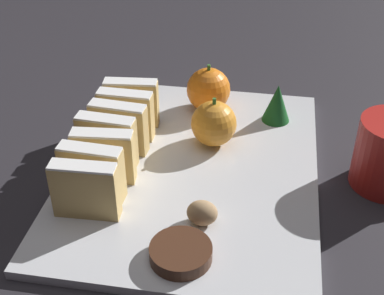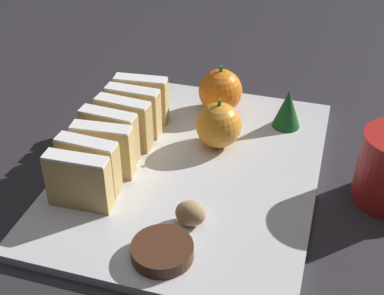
% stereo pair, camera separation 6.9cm
% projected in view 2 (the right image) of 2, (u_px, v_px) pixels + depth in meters
% --- Properties ---
extents(ground_plane, '(6.00, 6.00, 0.00)m').
position_uv_depth(ground_plane, '(192.00, 173.00, 0.71)').
color(ground_plane, '#28262B').
extents(serving_platter, '(0.33, 0.42, 0.01)m').
position_uv_depth(serving_platter, '(192.00, 170.00, 0.71)').
color(serving_platter, silver).
rests_on(serving_platter, ground_plane).
extents(stollen_slice_front, '(0.08, 0.02, 0.07)m').
position_uv_depth(stollen_slice_front, '(79.00, 182.00, 0.62)').
color(stollen_slice_front, tan).
rests_on(stollen_slice_front, serving_platter).
extents(stollen_slice_second, '(0.08, 0.03, 0.07)m').
position_uv_depth(stollen_slice_second, '(89.00, 165.00, 0.65)').
color(stollen_slice_second, tan).
rests_on(stollen_slice_second, serving_platter).
extents(stollen_slice_third, '(0.08, 0.03, 0.07)m').
position_uv_depth(stollen_slice_third, '(103.00, 150.00, 0.67)').
color(stollen_slice_third, tan).
rests_on(stollen_slice_third, serving_platter).
extents(stollen_slice_fourth, '(0.08, 0.03, 0.07)m').
position_uv_depth(stollen_slice_fourth, '(110.00, 135.00, 0.70)').
color(stollen_slice_fourth, tan).
rests_on(stollen_slice_fourth, serving_platter).
extents(stollen_slice_fifth, '(0.08, 0.03, 0.07)m').
position_uv_depth(stollen_slice_fifth, '(124.00, 123.00, 0.73)').
color(stollen_slice_fifth, tan).
rests_on(stollen_slice_fifth, serving_platter).
extents(stollen_slice_sixth, '(0.08, 0.02, 0.07)m').
position_uv_depth(stollen_slice_sixth, '(133.00, 111.00, 0.75)').
color(stollen_slice_sixth, tan).
rests_on(stollen_slice_sixth, serving_platter).
extents(stollen_slice_back, '(0.08, 0.03, 0.07)m').
position_uv_depth(stollen_slice_back, '(141.00, 99.00, 0.78)').
color(stollen_slice_back, tan).
rests_on(stollen_slice_back, serving_platter).
extents(orange_near, '(0.06, 0.06, 0.07)m').
position_uv_depth(orange_near, '(219.00, 125.00, 0.73)').
color(orange_near, orange).
rests_on(orange_near, serving_platter).
extents(orange_far, '(0.07, 0.07, 0.07)m').
position_uv_depth(orange_far, '(222.00, 91.00, 0.80)').
color(orange_far, orange).
rests_on(orange_far, serving_platter).
extents(walnut, '(0.04, 0.03, 0.03)m').
position_uv_depth(walnut, '(191.00, 213.00, 0.61)').
color(walnut, tan).
rests_on(walnut, serving_platter).
extents(chocolate_cookie, '(0.07, 0.07, 0.02)m').
position_uv_depth(chocolate_cookie, '(162.00, 251.00, 0.57)').
color(chocolate_cookie, '#472819').
rests_on(chocolate_cookie, serving_platter).
extents(evergreen_sprig, '(0.04, 0.04, 0.06)m').
position_uv_depth(evergreen_sprig, '(288.00, 108.00, 0.77)').
color(evergreen_sprig, '#195623').
rests_on(evergreen_sprig, serving_platter).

